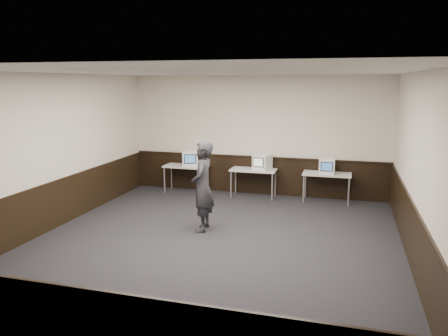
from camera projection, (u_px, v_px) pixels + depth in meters
The scene contains 18 objects.
floor at pixel (213, 244), 8.28m from camera, with size 8.00×8.00×0.00m, color black.
ceiling at pixel (212, 71), 7.66m from camera, with size 8.00×8.00×0.00m, color white.
back_wall at pixel (257, 135), 11.74m from camera, with size 7.00×7.00×0.00m, color silver.
front_wall at pixel (89, 232), 4.20m from camera, with size 7.00×7.00×0.00m, color silver.
left_wall at pixel (49, 153), 8.91m from camera, with size 8.00×8.00×0.00m, color silver.
right_wall at pixel (420, 172), 7.03m from camera, with size 8.00×8.00×0.00m, color silver.
wainscot_back at pixel (256, 175), 11.94m from camera, with size 6.98×0.04×1.00m, color black.
wainscot_front at pixel (97, 335), 4.43m from camera, with size 6.98×0.04×1.00m, color black.
wainscot_left at pixel (54, 205), 9.12m from camera, with size 0.04×7.98×1.00m, color black.
wainscot_right at pixel (413, 236), 7.25m from camera, with size 0.04×7.98×1.00m, color black.
wainscot_rail at pixel (256, 157), 11.82m from camera, with size 6.98×0.06×0.04m, color black.
desk_left at pixel (186, 168), 12.06m from camera, with size 1.20×0.60×0.75m.
desk_center at pixel (253, 172), 11.55m from camera, with size 1.20×0.60×0.75m.
desk_right at pixel (327, 176), 11.04m from camera, with size 1.20×0.60×0.75m.
emac_left at pixel (190, 158), 11.94m from camera, with size 0.54×0.55×0.42m.
emac_center at pixel (262, 162), 11.47m from camera, with size 0.51×0.53×0.41m.
emac_right at pixel (327, 166), 10.95m from camera, with size 0.39×0.42×0.39m.
person at pixel (203, 186), 8.88m from camera, with size 0.68×0.44×1.86m, color #26262C.
Camera 1 is at (2.34, -7.49, 3.03)m, focal length 35.00 mm.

